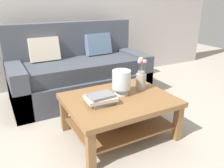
# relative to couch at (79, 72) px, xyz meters

# --- Properties ---
(ground_plane) EXTENTS (10.00, 10.00, 0.00)m
(ground_plane) POSITION_rel_couch_xyz_m (-0.02, -0.93, -0.36)
(ground_plane) COLOR #ADA393
(back_wall) EXTENTS (6.40, 0.12, 2.70)m
(back_wall) POSITION_rel_couch_xyz_m (-0.02, 0.72, 0.99)
(back_wall) COLOR #BCB7B2
(back_wall) RESTS_ON ground
(couch) EXTENTS (1.93, 0.90, 1.06)m
(couch) POSITION_rel_couch_xyz_m (0.00, 0.00, 0.00)
(couch) COLOR #474C56
(couch) RESTS_ON ground
(coffee_table) EXTENTS (1.07, 0.84, 0.43)m
(coffee_table) POSITION_rel_couch_xyz_m (-0.01, -1.20, -0.05)
(coffee_table) COLOR olive
(coffee_table) RESTS_ON ground
(book_stack_main) EXTENTS (0.30, 0.24, 0.10)m
(book_stack_main) POSITION_rel_couch_xyz_m (-0.24, -1.24, 0.12)
(book_stack_main) COLOR slate
(book_stack_main) RESTS_ON coffee_table
(glass_hurricane_vase) EXTENTS (0.19, 0.19, 0.26)m
(glass_hurricane_vase) POSITION_rel_couch_xyz_m (0.05, -1.14, 0.22)
(glass_hurricane_vase) COLOR silver
(glass_hurricane_vase) RESTS_ON coffee_table
(flower_pitcher) EXTENTS (0.11, 0.12, 0.36)m
(flower_pitcher) POSITION_rel_couch_xyz_m (0.31, -1.11, 0.20)
(flower_pitcher) COLOR #9E998E
(flower_pitcher) RESTS_ON coffee_table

